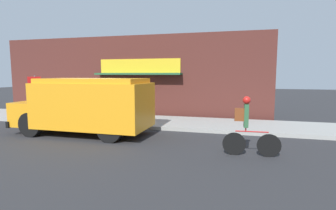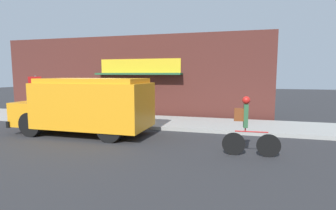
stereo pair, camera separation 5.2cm
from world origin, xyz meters
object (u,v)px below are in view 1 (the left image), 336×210
school_bus (87,105)px  trash_bin (106,110)px  stop_sign_post (35,90)px  cyclist (248,127)px

school_bus → trash_bin: (-0.89, 3.12, -0.61)m
stop_sign_post → trash_bin: bearing=17.7°
trash_bin → school_bus: bearing=-74.1°
stop_sign_post → cyclist: bearing=-17.8°
school_bus → cyclist: 6.02m
school_bus → stop_sign_post: size_ratio=2.50×
cyclist → stop_sign_post: 10.65m
cyclist → stop_sign_post: bearing=158.7°
cyclist → trash_bin: 8.05m
school_bus → trash_bin: size_ratio=6.76×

